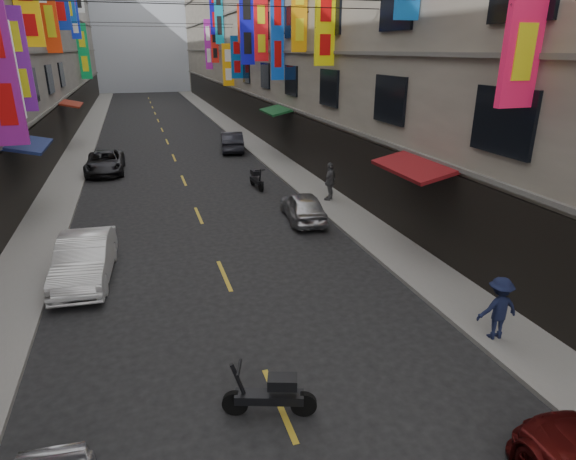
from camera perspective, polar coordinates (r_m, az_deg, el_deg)
sidewalk_left at (r=38.12m, az=-23.26°, el=9.20°), size 2.00×90.00×0.12m
sidewalk_right at (r=38.78m, az=-5.13°, el=10.94°), size 2.00×90.00×0.12m
building_row_right at (r=40.05m, az=3.64°, el=24.82°), size 10.14×90.00×19.00m
haze_block at (r=87.50m, az=-17.34°, el=22.72°), size 18.00×8.00×22.00m
shop_signage at (r=31.05m, az=-15.45°, el=24.65°), size 14.00×55.00×11.77m
street_awnings at (r=21.68m, az=-15.12°, el=10.53°), size 13.99×35.20×0.41m
lane_markings at (r=35.05m, az=-13.78°, el=9.30°), size 0.12×80.20×0.01m
scooter_crossing at (r=9.58m, az=-2.04°, el=-18.99°), size 1.74×0.77×1.14m
scooter_far_right at (r=24.20m, az=-3.77°, el=5.99°), size 0.50×1.80×1.14m
car_left_mid at (r=15.60m, az=-22.95°, el=-3.20°), size 1.72×4.20×1.36m
car_left_far at (r=29.10m, az=-20.88°, el=7.51°), size 2.08×4.37×1.20m
car_right_mid at (r=19.48m, az=1.80°, el=2.84°), size 1.76×3.61×1.19m
car_right_far at (r=33.49m, az=-6.68°, el=10.40°), size 1.97×4.20×1.33m
pedestrian_rnear at (r=12.37m, az=23.66°, el=-8.47°), size 1.03×0.58×1.55m
pedestrian_rfar at (r=21.80m, az=5.01°, el=5.77°), size 1.12×1.12×1.72m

